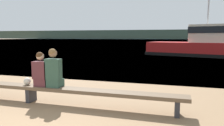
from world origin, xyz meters
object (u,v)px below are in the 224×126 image
object	(u,v)px
person_left	(41,71)
person_right	(54,70)
bench_main	(31,88)
shopping_bag	(27,81)
tugboat_red	(206,46)

from	to	relation	value
person_left	person_right	size ratio (longest dim) A/B	0.90
bench_main	person_right	size ratio (longest dim) A/B	8.11
person_left	shopping_bag	bearing A→B (deg)	178.68
bench_main	shopping_bag	world-z (taller)	shopping_bag
bench_main	shopping_bag	size ratio (longest dim) A/B	40.72
tugboat_red	person_left	bearing A→B (deg)	177.34
person_right	shopping_bag	distance (m)	0.97
shopping_bag	tugboat_red	xyz separation A→B (m)	(6.84, 17.42, 0.36)
shopping_bag	tugboat_red	bearing A→B (deg)	68.56
person_left	person_right	distance (m)	0.41
person_left	tugboat_red	bearing A→B (deg)	69.98
person_right	tugboat_red	size ratio (longest dim) A/B	0.09
person_right	tugboat_red	bearing A→B (deg)	71.16
shopping_bag	tugboat_red	distance (m)	18.72
person_right	person_left	bearing A→B (deg)	179.56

